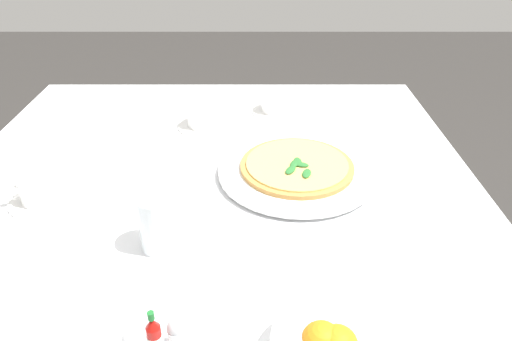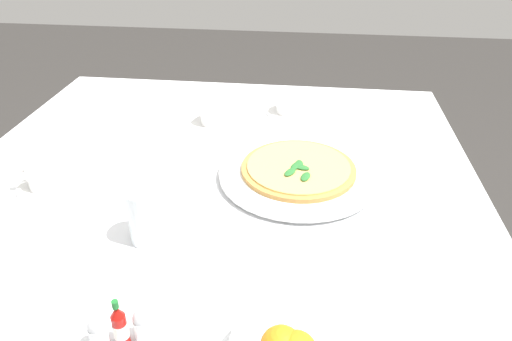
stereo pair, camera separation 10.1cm
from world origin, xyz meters
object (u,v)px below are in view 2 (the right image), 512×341
(water_glass_left_edge, at_px, (147,217))
(coffee_cup_near_right, at_px, (290,105))
(pepper_shaker, at_px, (99,335))
(salt_shaker, at_px, (143,327))
(coffee_cup_right_edge, at_px, (46,177))
(hot_sauce_bottle, at_px, (120,326))
(pizza, at_px, (298,168))
(pizza_plate, at_px, (298,173))
(coffee_cup_near_left, at_px, (215,115))

(water_glass_left_edge, bearing_deg, coffee_cup_near_right, 68.80)
(water_glass_left_edge, bearing_deg, pepper_shaker, -88.33)
(pepper_shaker, bearing_deg, salt_shaker, 19.65)
(coffee_cup_right_edge, bearing_deg, water_glass_left_edge, -27.21)
(hot_sauce_bottle, bearing_deg, coffee_cup_near_right, 76.75)
(pizza, relative_size, coffee_cup_near_right, 1.92)
(pizza_plate, xyz_separation_m, pepper_shaker, (-0.25, -0.47, 0.01))
(pizza, xyz_separation_m, salt_shaker, (-0.20, -0.45, 0.00))
(hot_sauce_bottle, relative_size, pepper_shaker, 1.48)
(pizza, height_order, coffee_cup_near_left, coffee_cup_near_left)
(coffee_cup_near_right, relative_size, coffee_cup_right_edge, 1.00)
(water_glass_left_edge, distance_m, hot_sauce_bottle, 0.23)
(coffee_cup_near_left, distance_m, salt_shaker, 0.70)
(salt_shaker, bearing_deg, coffee_cup_right_edge, 133.12)
(coffee_cup_right_edge, bearing_deg, coffee_cup_near_right, 41.82)
(pizza_plate, xyz_separation_m, coffee_cup_near_left, (-0.23, 0.24, 0.02))
(pizza_plate, height_order, coffee_cup_right_edge, coffee_cup_right_edge)
(coffee_cup_near_right, bearing_deg, pizza_plate, -83.67)
(pizza, xyz_separation_m, coffee_cup_near_right, (-0.04, 0.34, 0.00))
(water_glass_left_edge, distance_m, salt_shaker, 0.23)
(pizza, distance_m, coffee_cup_near_left, 0.34)
(coffee_cup_near_right, height_order, coffee_cup_right_edge, same)
(coffee_cup_right_edge, height_order, water_glass_left_edge, water_glass_left_edge)
(pizza, relative_size, pepper_shaker, 4.45)
(coffee_cup_near_right, bearing_deg, water_glass_left_edge, -111.20)
(pizza, distance_m, pepper_shaker, 0.54)
(coffee_cup_near_left, relative_size, water_glass_left_edge, 1.23)
(water_glass_left_edge, height_order, pepper_shaker, water_glass_left_edge)
(salt_shaker, bearing_deg, water_glass_left_edge, 106.31)
(water_glass_left_edge, bearing_deg, salt_shaker, -73.69)
(pizza, relative_size, coffee_cup_near_left, 1.92)
(coffee_cup_near_right, height_order, coffee_cup_near_left, coffee_cup_near_left)
(coffee_cup_near_right, height_order, hot_sauce_bottle, hot_sauce_bottle)
(pizza, height_order, coffee_cup_right_edge, coffee_cup_right_edge)
(coffee_cup_near_right, xyz_separation_m, salt_shaker, (-0.16, -0.79, -0.00))
(pizza_plate, relative_size, pizza, 1.39)
(coffee_cup_near_left, distance_m, pepper_shaker, 0.72)
(hot_sauce_bottle, bearing_deg, pepper_shaker, -160.35)
(hot_sauce_bottle, xyz_separation_m, salt_shaker, (0.03, 0.01, -0.01))
(coffee_cup_near_left, bearing_deg, salt_shaker, -87.11)
(coffee_cup_right_edge, height_order, hot_sauce_bottle, hot_sauce_bottle)
(water_glass_left_edge, height_order, salt_shaker, water_glass_left_edge)
(pepper_shaker, bearing_deg, water_glass_left_edge, 91.67)
(pizza_plate, relative_size, pepper_shaker, 6.19)
(hot_sauce_bottle, bearing_deg, pizza_plate, 64.06)
(coffee_cup_near_left, bearing_deg, coffee_cup_near_right, 25.85)
(coffee_cup_near_right, bearing_deg, coffee_cup_right_edge, -138.18)
(pizza, distance_m, coffee_cup_near_right, 0.34)
(hot_sauce_bottle, xyz_separation_m, pepper_shaker, (-0.03, -0.01, -0.01))
(coffee_cup_near_right, xyz_separation_m, coffee_cup_right_edge, (-0.49, -0.44, 0.00))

